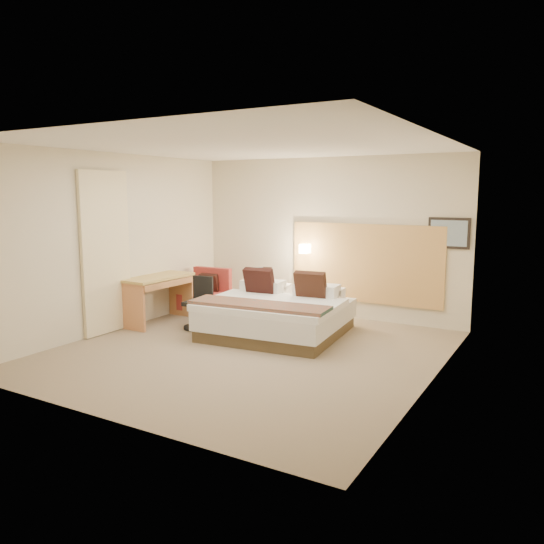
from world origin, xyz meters
The scene contains 20 objects.
floor centered at (0.00, 0.00, -0.01)m, with size 4.80×5.00×0.02m, color #7A6852.
ceiling centered at (0.00, 0.00, 2.71)m, with size 4.80×5.00×0.02m, color white.
wall_back centered at (0.00, 2.51, 1.35)m, with size 4.80×0.02×2.70m, color beige.
wall_front centered at (0.00, -2.51, 1.35)m, with size 4.80×0.02×2.70m, color beige.
wall_left centered at (-2.41, 0.00, 1.35)m, with size 0.02×5.00×2.70m, color beige.
wall_right centered at (2.41, 0.00, 1.35)m, with size 0.02×5.00×2.70m, color beige.
headboard_panel centered at (0.70, 2.47, 0.95)m, with size 2.60×0.04×1.30m, color #BC8849.
art_frame centered at (2.02, 2.48, 1.50)m, with size 0.62×0.03×0.47m, color black.
art_canvas centered at (2.02, 2.46, 1.50)m, with size 0.54×0.01×0.39m, color #778FA5.
lamp_arm centered at (-0.35, 2.42, 1.15)m, with size 0.02×0.02×0.12m, color silver.
lamp_shade centered at (-0.35, 2.36, 1.15)m, with size 0.15×0.15×0.15m, color #FFEDC6.
curtain centered at (-2.36, -0.25, 1.22)m, with size 0.06×0.90×2.42m, color beige.
bottle_a centered at (-0.94, 1.79, 0.73)m, with size 0.07×0.07×0.22m, color #7FA2C5.
bottle_b centered at (-0.91, 1.83, 0.73)m, with size 0.07×0.07×0.22m, color #798EBC.
menu_folder centered at (-0.77, 1.80, 0.75)m, with size 0.15×0.06×0.25m, color #321E14.
bed centered at (-0.10, 0.95, 0.31)m, with size 2.11×2.07×0.95m.
lounge_chair centered at (-1.88, 1.56, 0.31)m, with size 0.79×0.70×0.78m.
side_table centered at (-0.87, 1.79, 0.35)m, with size 0.70×0.70×0.62m.
desk centered at (-2.11, 0.60, 0.61)m, with size 0.58×1.24×0.77m.
desk_chair centered at (-1.33, 0.64, 0.33)m, with size 0.50×0.50×0.80m.
Camera 1 is at (3.69, -5.80, 2.11)m, focal length 35.00 mm.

